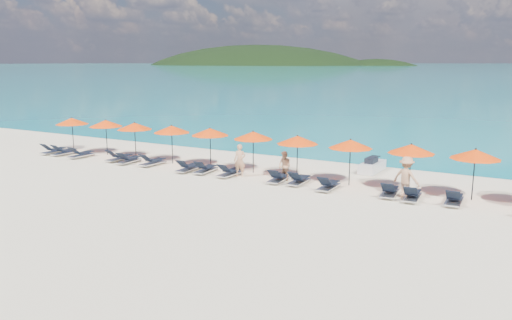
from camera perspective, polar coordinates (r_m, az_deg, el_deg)
The scene contains 32 objects.
ground at distance 21.82m, azimuth -3.83°, elevation -4.45°, with size 1400.00×1400.00×0.00m, color beige.
headland_main at distance 640.20m, azimuth -0.19°, elevation 7.38°, with size 374.00×242.00×126.50m.
headland_small at distance 601.14m, azimuth 13.46°, elevation 7.10°, with size 162.00×126.00×85.50m.
jetski at distance 27.60m, azimuth 13.12°, elevation -0.67°, with size 0.95×2.28×0.80m.
beachgoer_a at distance 25.73m, azimuth -1.86°, elevation -0.06°, with size 0.62×0.40×1.69m, color tan.
beachgoer_b at distance 24.91m, azimuth 3.29°, elevation -0.70°, with size 0.72×0.41×1.48m, color tan.
beachgoer_c at distance 22.71m, azimuth 16.79°, elevation -1.89°, with size 1.18×0.55×1.83m, color tan.
umbrella_0 at distance 34.85m, azimuth -20.30°, elevation 4.19°, with size 2.10×2.10×2.28m.
umbrella_1 at distance 32.91m, azimuth -16.80°, elevation 4.03°, with size 2.10×2.10×2.28m.
umbrella_2 at distance 31.06m, azimuth -13.71°, elevation 3.78°, with size 2.10×2.10×2.28m.
umbrella_3 at distance 29.23m, azimuth -9.62°, elevation 3.49°, with size 2.10×2.10×2.28m.
umbrella_4 at distance 27.84m, azimuth -5.28°, elevation 3.22°, with size 2.10×2.10×2.28m.
umbrella_5 at distance 26.41m, azimuth -0.32°, elevation 2.82°, with size 2.10×2.10×2.28m.
umbrella_6 at distance 25.00m, azimuth 4.77°, elevation 2.30°, with size 2.10×2.10×2.28m.
umbrella_7 at distance 24.13m, azimuth 10.75°, elevation 1.82°, with size 2.10×2.10×2.28m.
umbrella_8 at distance 23.46m, azimuth 17.32°, elevation 1.23°, with size 2.10×2.10×2.28m.
umbrella_9 at distance 23.08m, azimuth 23.79°, elevation 0.62°, with size 2.10×2.10×2.28m.
lounger_0 at distance 34.65m, azimuth -22.16°, elevation 1.04°, with size 0.63×1.70×0.66m.
lounger_1 at distance 33.91m, azimuth -21.10°, elevation 0.91°, with size 0.67×1.72×0.66m.
lounger_2 at distance 32.68m, azimuth -19.36°, elevation 0.66°, with size 0.63×1.71×0.66m.
lounger_3 at distance 30.88m, azimuth -15.39°, elevation 0.30°, with size 0.79×1.75×0.66m.
lounger_4 at distance 30.02m, azimuth -14.39°, elevation 0.05°, with size 0.69×1.72×0.66m.
lounger_5 at distance 29.12m, azimuth -11.78°, elevation -0.18°, with size 0.73×1.74×0.66m.
lounger_6 at distance 27.21m, azimuth -7.76°, elevation -0.84°, with size 0.69×1.72×0.66m.
lounger_7 at distance 26.77m, azimuth -5.79°, elevation -1.00°, with size 0.73×1.74×0.66m.
lounger_8 at distance 25.87m, azimuth -3.00°, elevation -1.38°, with size 0.73×1.74×0.66m.
lounger_9 at distance 24.65m, azimuth 2.59°, elevation -2.02°, with size 0.74×1.74×0.66m.
lounger_10 at distance 24.27m, azimuth 4.91°, elevation -2.26°, with size 0.64×1.71×0.66m.
lounger_11 at distance 23.40m, azimuth 8.27°, elevation -2.85°, with size 0.63×1.70×0.66m.
lounger_12 at distance 22.87m, azimuth 15.02°, elevation -3.46°, with size 0.76×1.75×0.66m.
lounger_13 at distance 22.51m, azimuth 17.39°, elevation -3.83°, with size 0.72×1.73×0.66m.
lounger_14 at distance 22.45m, azimuth 21.69°, elevation -4.16°, with size 0.66×1.71×0.66m.
Camera 1 is at (11.43, -17.62, 5.92)m, focal length 35.00 mm.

